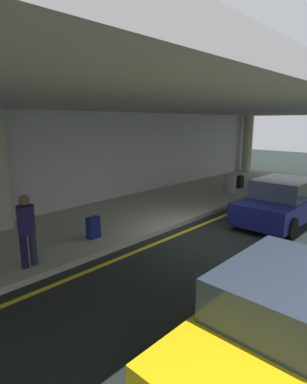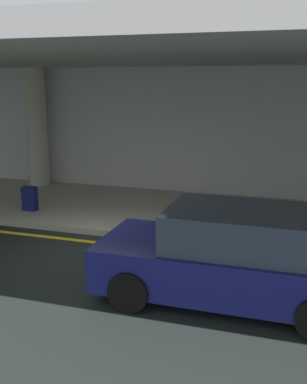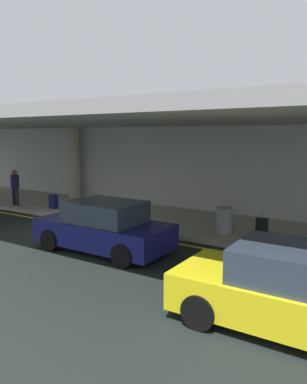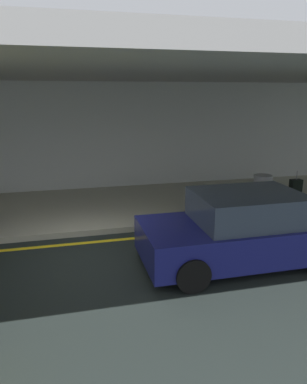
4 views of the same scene
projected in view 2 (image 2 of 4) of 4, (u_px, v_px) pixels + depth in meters
The scene contains 8 objects.
ground_plane at pixel (91, 253), 9.44m from camera, with size 60.00×60.00×0.00m, color black.
sidewalk at pixel (141, 210), 12.29m from camera, with size 26.00×4.20×0.15m, color #A19F8B.
lane_stripe_yellow at pixel (103, 243), 9.99m from camera, with size 26.00×0.14×0.01m, color yellow.
support_column_far_left at pixel (37, 128), 14.53m from camera, with size 0.63×0.63×3.65m, color #A5A58E.
ceiling_overhang at pixel (133, 57), 10.93m from camera, with size 28.00×13.20×0.30m, color #979594.
terminal_back_wall at pixel (166, 132), 13.95m from camera, with size 26.00×0.30×3.80m, color #ADB2AE.
car_navy at pixel (230, 257), 7.27m from camera, with size 4.10×1.92×1.50m.
suitcase_upright_secondary at pixel (30, 199), 11.90m from camera, with size 0.36×0.22×0.90m.
Camera 2 is at (3.93, -8.08, 3.40)m, focal length 43.50 mm.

